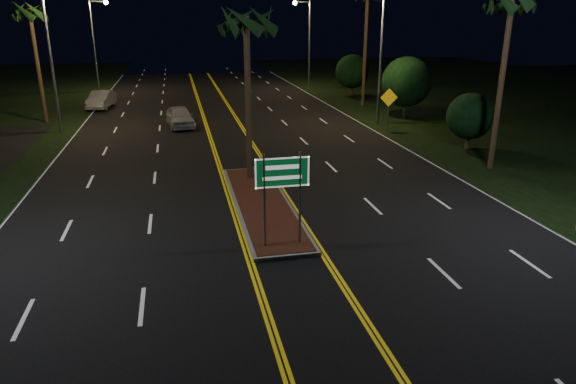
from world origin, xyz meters
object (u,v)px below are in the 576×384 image
object	(u,v)px
streetlight_left_far	(97,35)
shrub_near	(470,116)
highway_sign	(282,181)
median_island	(262,204)
shrub_far	(352,71)
car_far	(101,98)
streetlight_right_far	(306,34)
car_near	(180,115)
palm_median	(246,21)
palm_right_near	(512,0)
streetlight_right_mid	(376,44)
streetlight_left_mid	(55,46)
warning_sign	(389,103)
shrub_mid	(406,82)
palm_left_far	(29,12)

from	to	relation	value
streetlight_left_far	shrub_near	world-z (taller)	streetlight_left_far
highway_sign	median_island	bearing A→B (deg)	90.00
shrub_far	car_far	bearing A→B (deg)	-173.88
streetlight_right_far	car_near	size ratio (longest dim) A/B	1.79
palm_median	car_far	world-z (taller)	palm_median
highway_sign	car_far	xyz separation A→B (m)	(-9.50, 30.70, -1.56)
streetlight_right_far	palm_right_near	world-z (taller)	palm_right_near
streetlight_right_mid	streetlight_left_mid	bearing A→B (deg)	174.62
palm_right_near	shrub_far	xyz separation A→B (m)	(1.30, 26.00, -5.88)
streetlight_left_mid	streetlight_right_mid	xyz separation A→B (m)	(21.23, -2.00, 0.00)
highway_sign	palm_median	size ratio (longest dim) A/B	0.39
palm_median	streetlight_right_mid	bearing A→B (deg)	47.30
streetlight_right_mid	palm_right_near	bearing A→B (deg)	-81.06
palm_right_near	warning_sign	xyz separation A→B (m)	(-1.70, 9.67, -6.29)
streetlight_left_mid	shrub_mid	world-z (taller)	streetlight_left_mid
highway_sign	streetlight_left_mid	xyz separation A→B (m)	(-10.61, 21.20, 3.25)
palm_left_far	shrub_mid	bearing A→B (deg)	-8.49
streetlight_left_mid	shrub_near	distance (m)	26.37
highway_sign	palm_median	bearing A→B (deg)	90.00
highway_sign	streetlight_right_mid	world-z (taller)	streetlight_right_mid
warning_sign	palm_right_near	bearing A→B (deg)	-76.31
shrub_near	palm_median	bearing A→B (deg)	-165.47
median_island	streetlight_left_mid	bearing A→B (deg)	121.98
highway_sign	shrub_near	bearing A→B (deg)	39.69
median_island	shrub_far	size ratio (longest dim) A/B	2.59
palm_right_near	warning_sign	world-z (taller)	palm_right_near
highway_sign	car_near	size ratio (longest dim) A/B	0.64
palm_median	car_far	distance (m)	25.70
highway_sign	shrub_mid	distance (m)	25.41
highway_sign	car_near	world-z (taller)	highway_sign
streetlight_left_mid	streetlight_left_far	xyz separation A→B (m)	(0.00, 20.00, 0.00)
streetlight_left_mid	palm_right_near	distance (m)	27.14
median_island	car_far	world-z (taller)	car_far
streetlight_right_mid	streetlight_right_far	bearing A→B (deg)	90.00
warning_sign	palm_median	bearing A→B (deg)	-135.96
streetlight_right_mid	car_near	size ratio (longest dim) A/B	1.79
streetlight_left_mid	palm_left_far	distance (m)	5.01
streetlight_right_mid	highway_sign	bearing A→B (deg)	-118.93
streetlight_right_far	car_far	bearing A→B (deg)	-157.09
streetlight_left_mid	palm_median	size ratio (longest dim) A/B	1.08
car_far	streetlight_left_far	bearing A→B (deg)	104.32
shrub_mid	streetlight_left_mid	bearing A→B (deg)	180.00
streetlight_left_far	streetlight_left_mid	bearing A→B (deg)	-90.00
palm_median	highway_sign	bearing A→B (deg)	-90.00
median_island	streetlight_left_mid	xyz separation A→B (m)	(-10.61, 17.00, 5.57)
highway_sign	streetlight_left_mid	bearing A→B (deg)	116.59
palm_median	shrub_near	world-z (taller)	palm_median
highway_sign	palm_right_near	xyz separation A→B (m)	(12.50, 7.20, 5.81)
palm_median	shrub_mid	world-z (taller)	palm_median
palm_right_near	streetlight_right_far	bearing A→B (deg)	93.37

